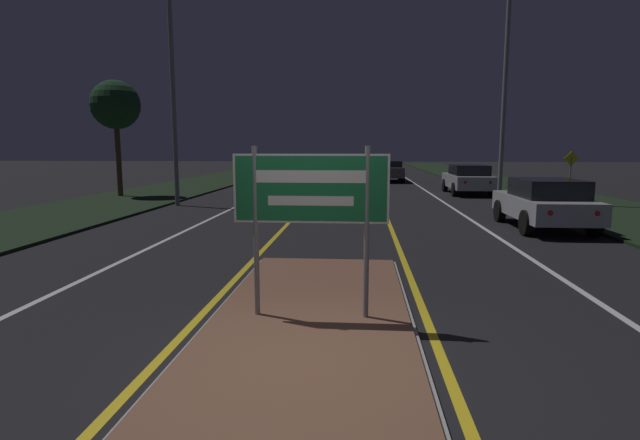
% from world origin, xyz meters
% --- Properties ---
extents(ground_plane, '(160.00, 160.00, 0.00)m').
position_xyz_m(ground_plane, '(0.00, 0.00, 0.00)').
color(ground_plane, black).
extents(median_island, '(2.70, 6.88, 0.10)m').
position_xyz_m(median_island, '(0.00, 1.43, 0.04)').
color(median_island, '#999993').
rests_on(median_island, ground_plane).
extents(verge_left, '(5.00, 100.00, 0.08)m').
position_xyz_m(verge_left, '(-9.50, 20.00, 0.04)').
color(verge_left, black).
rests_on(verge_left, ground_plane).
extents(verge_right, '(5.00, 100.00, 0.08)m').
position_xyz_m(verge_right, '(9.50, 20.00, 0.04)').
color(verge_right, black).
rests_on(verge_right, ground_plane).
extents(centre_line_yellow_left, '(0.12, 70.00, 0.01)m').
position_xyz_m(centre_line_yellow_left, '(-1.54, 25.00, 0.00)').
color(centre_line_yellow_left, gold).
rests_on(centre_line_yellow_left, ground_plane).
extents(centre_line_yellow_right, '(0.12, 70.00, 0.01)m').
position_xyz_m(centre_line_yellow_right, '(1.54, 25.00, 0.00)').
color(centre_line_yellow_right, gold).
rests_on(centre_line_yellow_right, ground_plane).
extents(lane_line_white_left, '(0.12, 70.00, 0.01)m').
position_xyz_m(lane_line_white_left, '(-4.20, 25.00, 0.00)').
color(lane_line_white_left, silver).
rests_on(lane_line_white_left, ground_plane).
extents(lane_line_white_right, '(0.12, 70.00, 0.01)m').
position_xyz_m(lane_line_white_right, '(4.20, 25.00, 0.00)').
color(lane_line_white_right, silver).
rests_on(lane_line_white_right, ground_plane).
extents(edge_line_white_left, '(0.10, 70.00, 0.01)m').
position_xyz_m(edge_line_white_left, '(-7.20, 25.00, 0.00)').
color(edge_line_white_left, silver).
rests_on(edge_line_white_left, ground_plane).
extents(edge_line_white_right, '(0.10, 70.00, 0.01)m').
position_xyz_m(edge_line_white_right, '(7.20, 25.00, 0.00)').
color(edge_line_white_right, silver).
rests_on(edge_line_white_right, ground_plane).
extents(highway_sign, '(1.99, 0.07, 2.22)m').
position_xyz_m(highway_sign, '(0.00, 1.43, 1.67)').
color(highway_sign, gray).
rests_on(highway_sign, median_island).
extents(streetlight_left_near, '(0.51, 0.51, 11.29)m').
position_xyz_m(streetlight_left_near, '(-6.64, 14.47, 6.97)').
color(streetlight_left_near, gray).
rests_on(streetlight_left_near, ground_plane).
extents(streetlight_right_near, '(0.48, 0.48, 11.05)m').
position_xyz_m(streetlight_right_near, '(6.44, 16.36, 6.66)').
color(streetlight_right_near, gray).
rests_on(streetlight_right_near, ground_plane).
extents(car_receding_0, '(1.94, 4.14, 1.43)m').
position_xyz_m(car_receding_0, '(5.87, 9.66, 0.76)').
color(car_receding_0, '#B7B7BC').
rests_on(car_receding_0, ground_plane).
extents(car_receding_1, '(1.95, 4.45, 1.46)m').
position_xyz_m(car_receding_1, '(6.00, 20.45, 0.77)').
color(car_receding_1, '#B7B7BC').
rests_on(car_receding_1, ground_plane).
extents(car_receding_2, '(1.86, 4.59, 1.42)m').
position_xyz_m(car_receding_2, '(2.65, 29.54, 0.77)').
color(car_receding_2, '#4C514C').
rests_on(car_receding_2, ground_plane).
extents(car_approaching_0, '(1.85, 4.79, 1.36)m').
position_xyz_m(car_approaching_0, '(-2.42, 14.94, 0.74)').
color(car_approaching_0, black).
rests_on(car_approaching_0, ground_plane).
extents(car_approaching_1, '(1.88, 4.33, 1.44)m').
position_xyz_m(car_approaching_1, '(-5.93, 30.23, 0.76)').
color(car_approaching_1, black).
rests_on(car_approaching_1, ground_plane).
extents(warning_sign, '(0.60, 0.06, 2.09)m').
position_xyz_m(warning_sign, '(9.08, 15.95, 1.34)').
color(warning_sign, gray).
rests_on(warning_sign, verge_right).
extents(roadside_palm_left, '(2.21, 2.21, 5.26)m').
position_xyz_m(roadside_palm_left, '(-10.48, 17.47, 4.19)').
color(roadside_palm_left, '#4C3823').
rests_on(roadside_palm_left, verge_left).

